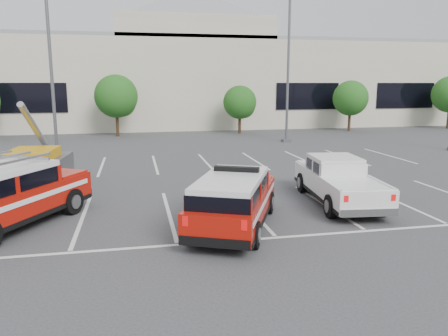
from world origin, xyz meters
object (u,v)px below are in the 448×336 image
Objects in this scene: tree_right at (351,99)px; light_pole_left at (51,64)px; tree_mid_left at (117,98)px; tree_mid_right at (241,103)px; fire_chief_suv at (234,204)px; light_pole_mid at (288,68)px; ladder_suv at (3,201)px; convention_building at (171,78)px; utility_rig at (29,171)px; white_pickup at (338,185)px.

light_pole_left is (-23.09, -10.05, 2.41)m from tree_right.
tree_mid_left is 10.01m from tree_mid_right.
tree_right is at bearing 0.00° from tree_mid_right.
fire_chief_suv is at bearing -123.96° from tree_right.
light_pole_mid reaches higher than ladder_suv.
convention_building is 28.62m from utility_rig.
fire_chief_suv is (-6.04, -23.83, -1.79)m from tree_mid_right.
ladder_suv reaches higher than fire_chief_suv.
tree_mid_left is at bearing 113.00° from ladder_suv.
light_pole_left is at bearing 96.09° from utility_rig.
tree_mid_right is 0.39× the size of light_pole_left.
tree_right reaches higher than white_pickup.
convention_building is at bearing 62.60° from tree_mid_left.
tree_right is 1.05× the size of utility_rig.
light_pole_mid is at bearing -72.48° from tree_mid_right.
tree_mid_left is at bearing 180.00° from tree_mid_right.
light_pole_left is at bearing -156.49° from tree_right.
tree_right is at bearing -33.37° from convention_building.
tree_mid_left is 24.26m from fire_chief_suv.
fire_chief_suv is 0.98× the size of white_pickup.
light_pole_mid reaches higher than fire_chief_suv.
tree_mid_left reaches higher than utility_rig.
utility_rig is (-0.41, 5.20, -0.14)m from ladder_suv.
convention_building is 32.11m from white_pickup.
ladder_suv is at bearing -170.27° from white_pickup.
light_pole_left is 13.24m from ladder_suv.
tree_mid_left is 0.86× the size of ladder_suv.
light_pole_left is 1.91× the size of white_pickup.
fire_chief_suv is 0.93× the size of ladder_suv.
utility_rig is at bearing 161.09° from fire_chief_suv.
tree_mid_right is at bearing 58.42° from utility_rig.
light_pole_left is 16.96m from white_pickup.
convention_building is 10.62× the size of ladder_suv.
ladder_suv is (-6.53, 1.28, 0.13)m from fire_chief_suv.
white_pickup is at bearing 33.01° from ladder_suv.
light_pole_left is at bearing -112.39° from convention_building.
white_pickup is (3.07, -31.71, -4.08)m from convention_building.
light_pole_mid is at bearing 14.93° from light_pole_left.
ladder_suv is (-7.66, -32.36, -3.88)m from convention_building.
fire_chief_suv is (-1.13, -33.65, -4.01)m from convention_building.
tree_right is 31.96m from ladder_suv.
light_pole_left is (-8.18, -19.86, 0.47)m from convention_building.
utility_rig is at bearing 164.05° from white_pickup.
tree_mid_left is at bearing 153.08° from light_pole_mid.
tree_right reaches higher than ladder_suv.
tree_mid_right is at bearing -180.00° from tree_right.
fire_chief_suv reaches higher than white_pickup.
tree_mid_left is 0.91× the size of white_pickup.
white_pickup is (11.25, -11.84, -4.55)m from light_pole_left.
convention_building reaches higher than utility_rig.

